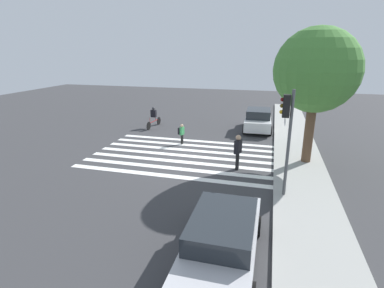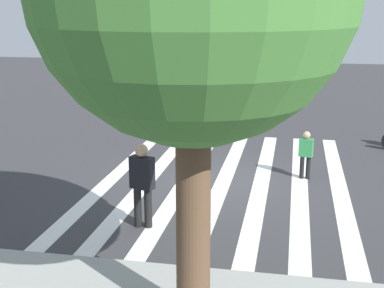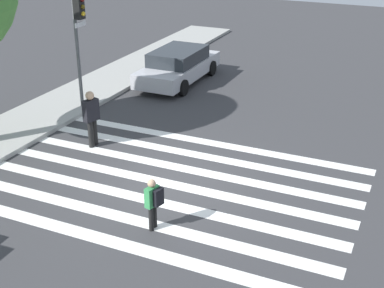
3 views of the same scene
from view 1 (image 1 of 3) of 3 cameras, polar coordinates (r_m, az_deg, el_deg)
ground_plane at (r=16.92m, az=-1.86°, el=-2.19°), size 60.00×60.00×0.00m
sidewalk_curb at (r=16.32m, az=19.70°, el=-3.74°), size 36.00×2.50×0.14m
crosswalk_stripes at (r=16.92m, az=-1.86°, el=-2.18°), size 6.28×10.00×0.01m
traffic_light at (r=11.80m, az=17.63°, el=3.65°), size 0.60×0.50×4.34m
street_tree at (r=15.85m, az=22.62°, el=12.74°), size 4.05×4.05×6.80m
pedestrian_adult_tall_backpack at (r=14.83m, az=8.73°, el=-1.16°), size 0.54×0.36×1.78m
pedestrian_adult_yellow_jacket at (r=18.77m, az=-2.02°, el=2.21°), size 0.38×0.35×1.28m
cyclist_mid_street at (r=23.13m, az=-7.31°, el=5.28°), size 2.37×0.42×1.57m
car_parked_silver_sedan at (r=22.61m, az=12.47°, el=4.54°), size 4.13×2.08×1.56m
car_parked_dark_suv at (r=8.74m, az=5.80°, el=-17.31°), size 4.75×2.03×1.40m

